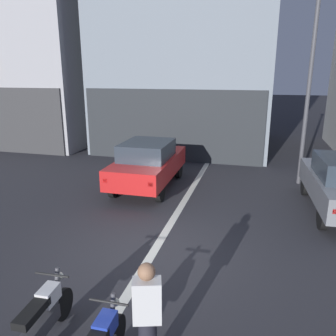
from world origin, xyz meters
TOP-DOWN VIEW (x-y plane):
  - ground_plane at (0.00, 0.00)m, footprint 120.00×120.00m
  - lane_centre_line at (0.00, 6.00)m, footprint 0.20×18.00m
  - car_red_crossing_near at (-1.52, 4.24)m, footprint 1.79×4.11m
  - street_lamp at (3.64, 6.06)m, footprint 0.36×0.36m
  - motorcycle_white_row_leftmost at (-0.75, -2.97)m, footprint 0.55×1.67m
  - person_by_motorcycles at (0.90, -3.08)m, footprint 0.41×0.32m

SIDE VIEW (x-z plane):
  - ground_plane at x=0.00m, z-range 0.00..0.00m
  - lane_centre_line at x=0.00m, z-range 0.00..0.01m
  - motorcycle_white_row_leftmost at x=-0.75m, z-range -0.03..0.95m
  - person_by_motorcycles at x=0.90m, z-range 0.02..1.69m
  - car_red_crossing_near at x=-1.52m, z-range 0.07..1.71m
  - street_lamp at x=3.64m, z-range 0.74..7.51m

